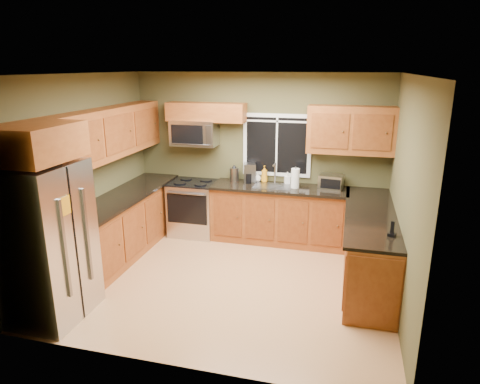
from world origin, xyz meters
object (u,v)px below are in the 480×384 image
at_px(refrigerator, 48,243).
at_px(cordless_phone, 392,232).
at_px(toaster_oven, 331,182).
at_px(paper_towel_roll, 295,178).
at_px(coffee_maker, 250,174).
at_px(soap_bottle_c, 257,177).
at_px(microwave, 194,133).
at_px(range, 194,208).
at_px(soap_bottle_a, 264,174).
at_px(soap_bottle_b, 287,178).
at_px(kettle, 234,174).

distance_m(refrigerator, cordless_phone, 3.87).
xyz_separation_m(toaster_oven, paper_towel_roll, (-0.55, -0.08, 0.04)).
distance_m(coffee_maker, cordless_phone, 2.82).
bearing_deg(soap_bottle_c, microwave, -174.87).
xyz_separation_m(range, microwave, (-0.00, 0.14, 1.26)).
distance_m(refrigerator, soap_bottle_c, 3.47).
height_order(range, coffee_maker, coffee_maker).
relative_size(toaster_oven, paper_towel_roll, 1.15).
height_order(refrigerator, toaster_oven, refrigerator).
height_order(soap_bottle_a, soap_bottle_c, soap_bottle_a).
bearing_deg(soap_bottle_c, soap_bottle_b, 0.00).
xyz_separation_m(coffee_maker, cordless_phone, (2.10, -1.88, -0.09)).
height_order(kettle, soap_bottle_b, kettle).
relative_size(refrigerator, toaster_oven, 4.58).
distance_m(range, soap_bottle_b, 1.67).
distance_m(refrigerator, paper_towel_roll, 3.68).
height_order(refrigerator, soap_bottle_a, refrigerator).
height_order(refrigerator, kettle, refrigerator).
bearing_deg(cordless_phone, range, 150.55).
relative_size(kettle, soap_bottle_b, 1.45).
bearing_deg(soap_bottle_b, soap_bottle_a, 180.00).
distance_m(microwave, soap_bottle_c, 1.27).
bearing_deg(microwave, soap_bottle_c, 5.13).
relative_size(toaster_oven, cordless_phone, 2.18).
height_order(kettle, cordless_phone, kettle).
xyz_separation_m(toaster_oven, soap_bottle_c, (-1.21, 0.13, -0.03)).
height_order(refrigerator, cordless_phone, refrigerator).
bearing_deg(kettle, toaster_oven, -3.01).
bearing_deg(microwave, toaster_oven, -1.00).
height_order(range, paper_towel_roll, paper_towel_roll).
distance_m(refrigerator, kettle, 3.25).
bearing_deg(soap_bottle_a, kettle, -174.32).
relative_size(microwave, coffee_maker, 2.43).
xyz_separation_m(range, soap_bottle_b, (1.55, 0.23, 0.57)).
xyz_separation_m(kettle, soap_bottle_c, (0.38, 0.05, -0.05)).
xyz_separation_m(soap_bottle_a, cordless_phone, (1.86, -1.94, -0.08)).
distance_m(microwave, soap_bottle_a, 1.34).
xyz_separation_m(refrigerator, microwave, (0.69, 2.91, 0.83)).
height_order(microwave, soap_bottle_b, microwave).
height_order(coffee_maker, cordless_phone, coffee_maker).
bearing_deg(refrigerator, soap_bottle_a, 58.22).
relative_size(kettle, soap_bottle_c, 1.75).
xyz_separation_m(refrigerator, soap_bottle_c, (1.74, 3.00, 0.12)).
distance_m(microwave, toaster_oven, 2.36).
relative_size(refrigerator, paper_towel_roll, 5.26).
xyz_separation_m(kettle, soap_bottle_b, (0.88, 0.05, -0.03)).
relative_size(coffee_maker, cordless_phone, 1.74).
bearing_deg(cordless_phone, soap_bottle_a, 133.78).
distance_m(range, coffee_maker, 1.13).
distance_m(soap_bottle_a, soap_bottle_b, 0.38).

